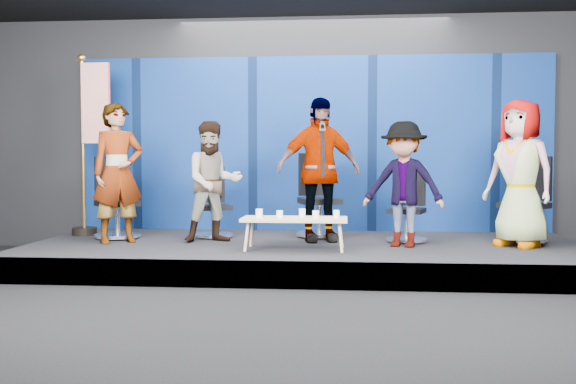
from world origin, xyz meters
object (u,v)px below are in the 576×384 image
object	(u,v)px
chair_a	(116,211)
mug_c	(302,213)
panelist_a	(118,173)
mug_d	(316,214)
panelist_e	(520,174)
panelist_b	(213,182)
flag_stand	(91,140)
panelist_d	(403,184)
chair_c	(319,209)
chair_e	(526,214)
mug_e	(336,214)
panelist_c	(318,170)
mug_b	(280,214)
coffee_table	(295,220)
chair_d	(408,218)
mug_a	(259,213)
chair_b	(213,214)

from	to	relation	value
chair_a	mug_c	size ratio (longest dim) A/B	11.66
panelist_a	mug_d	world-z (taller)	panelist_a
panelist_e	panelist_a	bearing A→B (deg)	-133.97
panelist_b	flag_stand	distance (m)	2.01
chair_a	panelist_d	xyz separation A→B (m)	(3.80, -0.52, 0.40)
panelist_b	chair_c	xyz separation A→B (m)	(1.34, 0.68, -0.40)
panelist_e	flag_stand	size ratio (longest dim) A/B	0.71
chair_e	mug_e	distance (m)	2.61
panelist_e	mug_c	bearing A→B (deg)	-127.08
panelist_b	mug_d	world-z (taller)	panelist_b
mug_c	mug_d	world-z (taller)	mug_c
chair_a	panelist_a	bearing A→B (deg)	-102.49
mug_e	panelist_c	bearing A→B (deg)	107.91
chair_a	mug_d	xyz separation A→B (m)	(2.76, -0.97, 0.06)
mug_c	chair_e	bearing A→B (deg)	16.03
mug_e	panelist_b	bearing A→B (deg)	159.88
panelist_d	mug_b	bearing A→B (deg)	-144.66
coffee_table	panelist_c	bearing A→B (deg)	72.60
panelist_a	chair_c	distance (m)	2.72
chair_d	flag_stand	bearing A→B (deg)	-165.70
chair_d	panelist_b	bearing A→B (deg)	-156.13
chair_d	panelist_c	bearing A→B (deg)	-158.18
panelist_c	chair_d	size ratio (longest dim) A/B	1.98
mug_b	mug_c	size ratio (longest dim) A/B	0.95
chair_e	mug_a	size ratio (longest dim) A/B	11.10
panelist_b	chair_c	world-z (taller)	panelist_b
mug_a	flag_stand	bearing A→B (deg)	155.24
chair_a	flag_stand	world-z (taller)	flag_stand
chair_c	mug_d	xyz separation A→B (m)	(0.02, -1.38, 0.05)
chair_b	chair_e	size ratio (longest dim) A/B	0.87
chair_a	chair_e	xyz separation A→B (m)	(5.43, 0.07, 0.00)
mug_a	mug_c	size ratio (longest dim) A/B	1.05
chair_d	mug_b	bearing A→B (deg)	-130.84
chair_b	flag_stand	size ratio (longest dim) A/B	0.38
chair_d	panelist_e	distance (m)	1.48
panelist_e	chair_e	bearing A→B (deg)	110.55
chair_b	panelist_d	size ratio (longest dim) A/B	0.63
panelist_e	mug_b	distance (m)	2.98
chair_b	chair_e	world-z (taller)	chair_e
panelist_a	chair_c	world-z (taller)	panelist_a
chair_a	mug_b	xyz separation A→B (m)	(2.33, -0.97, 0.06)
mug_d	flag_stand	size ratio (longest dim) A/B	0.04
panelist_c	flag_stand	bearing A→B (deg)	156.83
mug_c	flag_stand	world-z (taller)	flag_stand
chair_c	coffee_table	bearing A→B (deg)	-116.47
chair_c	mug_b	bearing A→B (deg)	-122.63
chair_e	chair_b	bearing A→B (deg)	-136.84
mug_e	flag_stand	distance (m)	3.74
chair_a	chair_c	bearing A→B (deg)	-27.62
coffee_table	chair_d	bearing A→B (deg)	31.51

